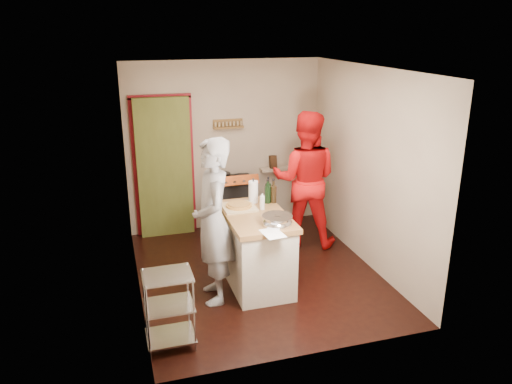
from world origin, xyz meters
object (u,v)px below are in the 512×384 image
person_stripe (213,222)px  stove (234,205)px  island (256,247)px  person_red (305,179)px  wire_shelving (169,306)px

person_stripe → stove: bearing=162.3°
island → person_red: 1.50m
wire_shelving → island: island is taller
stove → wire_shelving: (-1.33, -2.62, -0.01)m
wire_shelving → person_stripe: (0.62, 0.78, 0.53)m
stove → island: size_ratio=0.72×
person_red → person_stripe: bearing=62.1°
wire_shelving → person_red: bearing=41.4°
wire_shelving → person_stripe: bearing=51.3°
stove → person_stripe: person_stripe is taller
wire_shelving → person_stripe: 1.12m
wire_shelving → person_stripe: person_stripe is taller
stove → person_stripe: bearing=-110.9°
person_stripe → island: bearing=112.4°
stove → island: 1.66m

